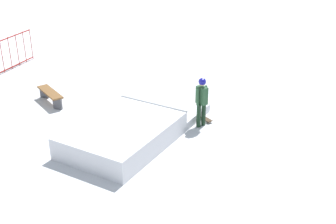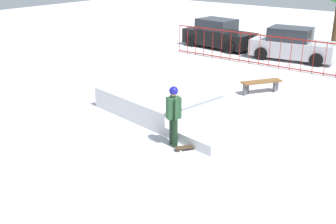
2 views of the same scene
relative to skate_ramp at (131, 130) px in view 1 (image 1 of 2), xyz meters
name	(u,v)px [view 1 (image 1 of 2)]	position (x,y,z in m)	size (l,w,h in m)	color
ground_plane	(120,135)	(0.08, 0.45, -0.32)	(60.00, 60.00, 0.00)	silver
skate_ramp	(131,130)	(0.00, 0.00, 0.00)	(5.73, 3.38, 0.74)	silver
skater	(202,98)	(1.67, -1.79, 0.69)	(0.39, 0.44, 1.73)	black
skateboard	(203,118)	(2.16, -1.73, -0.24)	(0.62, 0.77, 0.09)	#3F2D1E
park_bench	(50,94)	(1.39, 4.05, 0.04)	(1.20, 1.56, 0.48)	brown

